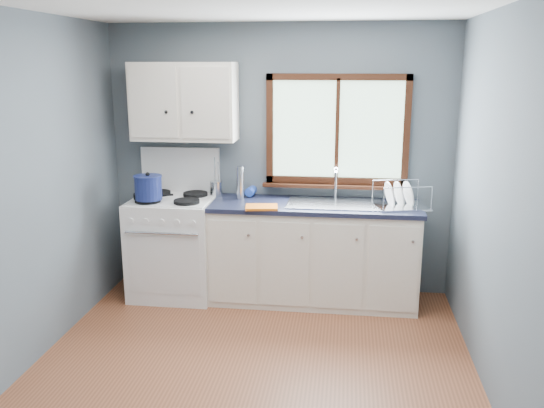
# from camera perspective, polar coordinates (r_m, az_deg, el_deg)

# --- Properties ---
(floor) EXTENTS (3.20, 3.60, 0.02)m
(floor) POSITION_cam_1_polar(r_m,az_deg,el_deg) (4.16, -2.41, -17.34)
(floor) COLOR brown
(floor) RESTS_ON ground
(wall_back) EXTENTS (3.20, 0.02, 2.50)m
(wall_back) POSITION_cam_1_polar(r_m,az_deg,el_deg) (5.43, 0.73, 4.35)
(wall_back) COLOR slate
(wall_back) RESTS_ON ground
(wall_front) EXTENTS (3.20, 0.02, 2.50)m
(wall_front) POSITION_cam_1_polar(r_m,az_deg,el_deg) (2.02, -11.83, -12.80)
(wall_front) COLOR slate
(wall_front) RESTS_ON ground
(wall_left) EXTENTS (0.02, 3.60, 2.50)m
(wall_left) POSITION_cam_1_polar(r_m,az_deg,el_deg) (4.26, -24.48, 0.44)
(wall_left) COLOR slate
(wall_left) RESTS_ON ground
(wall_right) EXTENTS (0.02, 3.60, 2.50)m
(wall_right) POSITION_cam_1_polar(r_m,az_deg,el_deg) (3.75, 22.41, -1.04)
(wall_right) COLOR slate
(wall_right) RESTS_ON ground
(gas_range) EXTENTS (0.76, 0.69, 1.36)m
(gas_range) POSITION_cam_1_polar(r_m,az_deg,el_deg) (5.48, -9.65, -3.90)
(gas_range) COLOR white
(gas_range) RESTS_ON floor
(base_cabinets) EXTENTS (1.85, 0.60, 0.88)m
(base_cabinets) POSITION_cam_1_polar(r_m,az_deg,el_deg) (5.30, 4.13, -5.32)
(base_cabinets) COLOR silver
(base_cabinets) RESTS_ON floor
(countertop) EXTENTS (1.89, 0.64, 0.04)m
(countertop) POSITION_cam_1_polar(r_m,az_deg,el_deg) (5.16, 4.22, -0.17)
(countertop) COLOR black
(countertop) RESTS_ON base_cabinets
(sink) EXTENTS (0.84, 0.46, 0.44)m
(sink) POSITION_cam_1_polar(r_m,az_deg,el_deg) (5.16, 6.21, -0.67)
(sink) COLOR silver
(sink) RESTS_ON countertop
(window) EXTENTS (1.36, 0.10, 1.03)m
(window) POSITION_cam_1_polar(r_m,az_deg,el_deg) (5.32, 6.46, 6.53)
(window) COLOR #9EC6A8
(window) RESTS_ON wall_back
(upper_cabinets) EXTENTS (0.95, 0.35, 0.70)m
(upper_cabinets) POSITION_cam_1_polar(r_m,az_deg,el_deg) (5.35, -8.70, 9.99)
(upper_cabinets) COLOR silver
(upper_cabinets) RESTS_ON wall_back
(skillet) EXTENTS (0.37, 0.30, 0.05)m
(skillet) POSITION_cam_1_polar(r_m,az_deg,el_deg) (5.27, -12.27, 0.79)
(skillet) COLOR black
(skillet) RESTS_ON gas_range
(stockpot) EXTENTS (0.26, 0.26, 0.24)m
(stockpot) POSITION_cam_1_polar(r_m,az_deg,el_deg) (5.22, -12.16, 1.64)
(stockpot) COLOR navy
(stockpot) RESTS_ON gas_range
(utensil_crock) EXTENTS (0.15, 0.15, 0.37)m
(utensil_crock) POSITION_cam_1_polar(r_m,az_deg,el_deg) (5.42, -5.55, 1.55)
(utensil_crock) COLOR silver
(utensil_crock) RESTS_ON countertop
(thermos) EXTENTS (0.08, 0.08, 0.30)m
(thermos) POSITION_cam_1_polar(r_m,az_deg,el_deg) (5.29, -3.18, 2.11)
(thermos) COLOR silver
(thermos) RESTS_ON countertop
(soap_bottle) EXTENTS (0.10, 0.10, 0.24)m
(soap_bottle) POSITION_cam_1_polar(r_m,az_deg,el_deg) (5.34, -2.32, 1.86)
(soap_bottle) COLOR #2042AE
(soap_bottle) RESTS_ON countertop
(dish_towel) EXTENTS (0.30, 0.24, 0.02)m
(dish_towel) POSITION_cam_1_polar(r_m,az_deg,el_deg) (4.97, -1.04, -0.31)
(dish_towel) COLOR orange
(dish_towel) RESTS_ON countertop
(dish_rack) EXTENTS (0.51, 0.44, 0.23)m
(dish_rack) POSITION_cam_1_polar(r_m,az_deg,el_deg) (5.11, 12.56, 0.34)
(dish_rack) COLOR silver
(dish_rack) RESTS_ON countertop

